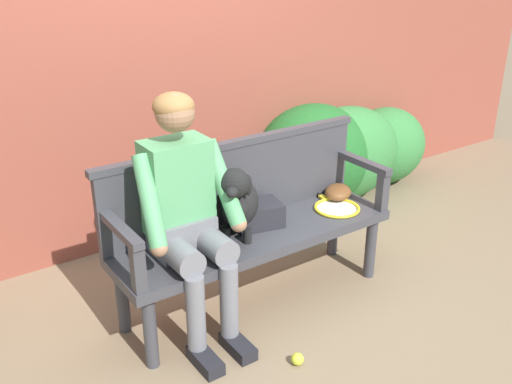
% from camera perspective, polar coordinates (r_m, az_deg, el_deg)
% --- Properties ---
extents(ground_plane, '(40.00, 40.00, 0.00)m').
position_cam_1_polar(ground_plane, '(3.58, 0.00, -10.72)').
color(ground_plane, '#7A664C').
extents(brick_garden_fence, '(8.00, 0.30, 2.21)m').
position_cam_1_polar(brick_garden_fence, '(4.17, -10.10, 10.60)').
color(brick_garden_fence, brown).
rests_on(brick_garden_fence, ground).
extents(hedge_bush_far_left, '(1.10, 0.68, 0.80)m').
position_cam_1_polar(hedge_bush_far_left, '(4.84, 8.60, 3.75)').
color(hedge_bush_far_left, '#337538').
rests_on(hedge_bush_far_left, ground).
extents(hedge_bush_mid_right, '(0.78, 0.64, 0.69)m').
position_cam_1_polar(hedge_bush_mid_right, '(5.29, 12.68, 4.52)').
color(hedge_bush_mid_right, '#337538').
rests_on(hedge_bush_mid_right, ground).
extents(hedge_bush_mid_left, '(0.97, 0.85, 0.86)m').
position_cam_1_polar(hedge_bush_mid_left, '(4.66, 5.68, 3.51)').
color(hedge_bush_mid_left, '#1E5B23').
rests_on(hedge_bush_mid_left, ground).
extents(garden_bench, '(1.71, 0.48, 0.47)m').
position_cam_1_polar(garden_bench, '(3.36, 0.00, -4.91)').
color(garden_bench, '#38383D').
rests_on(garden_bench, ground).
extents(bench_backrest, '(1.75, 0.06, 0.50)m').
position_cam_1_polar(bench_backrest, '(3.39, -2.02, 1.23)').
color(bench_backrest, '#38383D').
rests_on(bench_backrest, garden_bench).
extents(bench_armrest_left_end, '(0.06, 0.48, 0.28)m').
position_cam_1_polar(bench_armrest_left_end, '(2.84, -12.69, -5.20)').
color(bench_armrest_left_end, '#38383D').
rests_on(bench_armrest_left_end, garden_bench).
extents(bench_armrest_right_end, '(0.06, 0.48, 0.28)m').
position_cam_1_polar(bench_armrest_right_end, '(3.67, 11.28, 1.70)').
color(bench_armrest_right_end, '#38383D').
rests_on(bench_armrest_right_end, garden_bench).
extents(person_seated, '(0.56, 0.64, 1.34)m').
position_cam_1_polar(person_seated, '(3.00, -7.02, -1.69)').
color(person_seated, black).
rests_on(person_seated, ground).
extents(dog_on_bench, '(0.39, 0.42, 0.46)m').
position_cam_1_polar(dog_on_bench, '(3.17, -1.82, -0.85)').
color(dog_on_bench, black).
rests_on(dog_on_bench, garden_bench).
extents(tennis_racket, '(0.33, 0.58, 0.03)m').
position_cam_1_polar(tennis_racket, '(3.66, 7.82, -1.41)').
color(tennis_racket, yellow).
rests_on(tennis_racket, garden_bench).
extents(baseball_glove, '(0.28, 0.27, 0.09)m').
position_cam_1_polar(baseball_glove, '(3.78, 8.16, -0.00)').
color(baseball_glove, brown).
rests_on(baseball_glove, garden_bench).
extents(sports_bag, '(0.31, 0.25, 0.14)m').
position_cam_1_polar(sports_bag, '(3.37, 0.12, -2.25)').
color(sports_bag, '#232328').
rests_on(sports_bag, garden_bench).
extents(tennis_ball, '(0.07, 0.07, 0.07)m').
position_cam_1_polar(tennis_ball, '(3.10, 4.14, -16.23)').
color(tennis_ball, '#CCDB33').
rests_on(tennis_ball, ground).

